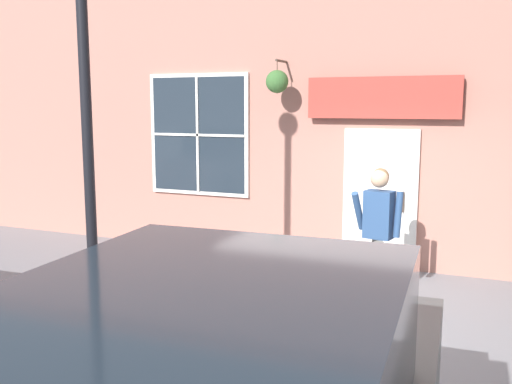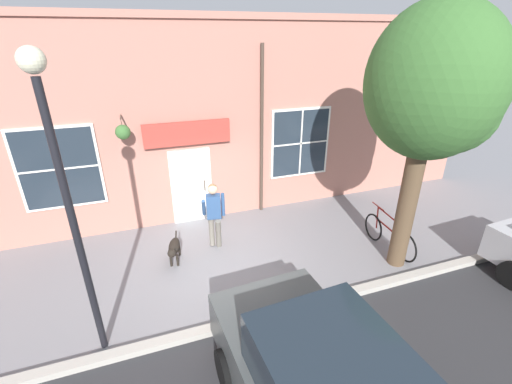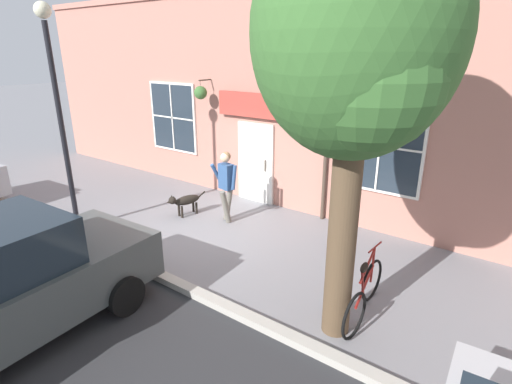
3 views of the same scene
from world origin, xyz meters
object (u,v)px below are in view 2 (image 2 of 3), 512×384
object	(u,v)px
street_tree_by_curb	(436,91)
street_lamp	(62,178)
pedestrian_walking	(214,210)
leaning_bicycle	(389,235)
dog_on_leash	(174,248)

from	to	relation	value
street_tree_by_curb	street_lamp	distance (m)	6.39
pedestrian_walking	leaning_bicycle	bearing A→B (deg)	69.28
dog_on_leash	street_tree_by_curb	bearing A→B (deg)	70.15
street_tree_by_curb	street_lamp	world-z (taller)	street_tree_by_curb
dog_on_leash	street_lamp	size ratio (longest dim) A/B	0.23
pedestrian_walking	street_lamp	bearing A→B (deg)	-46.92
street_lamp	leaning_bicycle	bearing A→B (deg)	97.24
dog_on_leash	street_lamp	distance (m)	3.66
pedestrian_walking	leaning_bicycle	distance (m)	4.31
street_tree_by_curb	street_lamp	size ratio (longest dim) A/B	1.16
pedestrian_walking	street_lamp	world-z (taller)	street_lamp
leaning_bicycle	pedestrian_walking	bearing A→B (deg)	-110.72
pedestrian_walking	street_lamp	distance (m)	4.00
pedestrian_walking	dog_on_leash	world-z (taller)	pedestrian_walking
street_lamp	pedestrian_walking	bearing A→B (deg)	133.08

